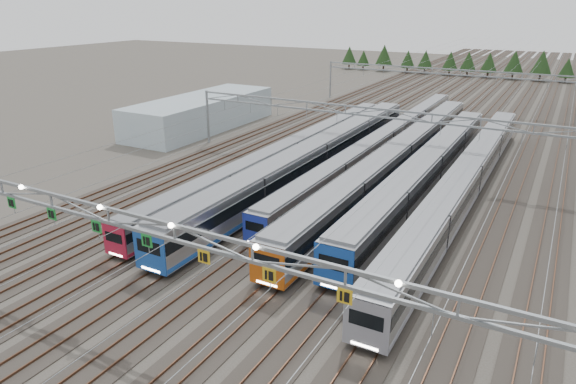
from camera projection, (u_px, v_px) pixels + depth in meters
The scene contains 13 objects.
ground at pixel (183, 334), 33.65m from camera, with size 400.00×400.00×0.00m, color #47423A.
track_bed at pixel (471, 91), 115.25m from camera, with size 54.00×260.00×5.42m.
train_a at pixel (289, 153), 66.92m from camera, with size 2.53×60.30×3.28m.
train_b at pixel (315, 157), 63.48m from camera, with size 3.16×58.60×4.13m.
train_c at pixel (384, 141), 72.40m from camera, with size 2.52×68.72×3.28m.
train_d at pixel (399, 158), 63.75m from camera, with size 3.02×63.93×3.94m.
train_e at pixel (427, 170), 58.71m from camera, with size 3.17×52.94×4.13m.
train_f at pixel (466, 179), 56.02m from camera, with size 2.99×61.82×3.90m.
gantry_near at pixel (173, 237), 31.10m from camera, with size 56.36×0.61×8.08m.
gantry_mid at pixel (386, 121), 64.27m from camera, with size 56.36×0.36×8.00m.
gantry_far at pixel (460, 77), 101.22m from camera, with size 56.36×0.36×8.00m.
west_shed at pixel (202, 113), 87.51m from camera, with size 10.00×30.00×5.23m, color #A5BBC4.
treeline at pixel (493, 63), 144.01m from camera, with size 93.80×5.60×7.02m.
Camera 1 is at (19.66, -21.46, 20.50)m, focal length 32.00 mm.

